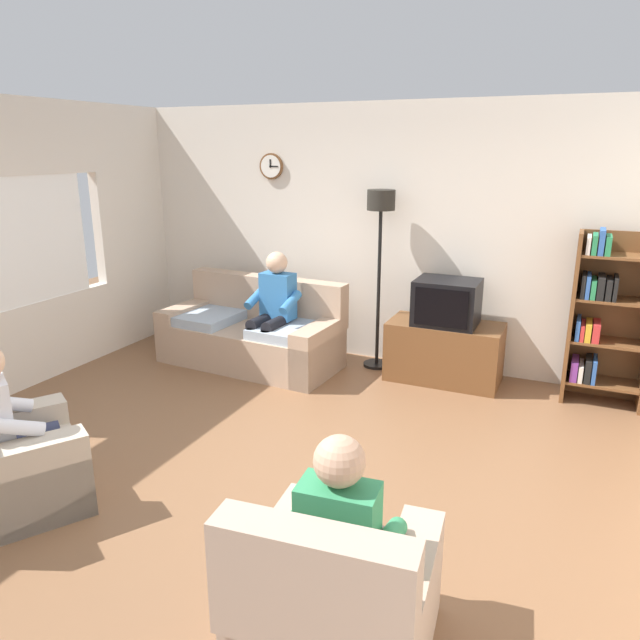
{
  "coord_description": "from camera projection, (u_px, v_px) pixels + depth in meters",
  "views": [
    {
      "loc": [
        1.98,
        -3.32,
        2.25
      ],
      "look_at": [
        0.02,
        1.05,
        0.85
      ],
      "focal_mm": 33.19,
      "sensor_mm": 36.0,
      "label": 1
    }
  ],
  "objects": [
    {
      "name": "armchair_near_window",
      "position": [
        2.0,
        469.0,
        3.75
      ],
      "size": [
        1.14,
        1.17,
        0.9
      ],
      "color": "#BCAD99",
      "rests_on": "ground_plane"
    },
    {
      "name": "armchair_near_bookshelf",
      "position": [
        338.0,
        606.0,
        2.63
      ],
      "size": [
        0.88,
        0.95,
        0.9
      ],
      "color": "tan",
      "rests_on": "ground_plane"
    },
    {
      "name": "tv_stand",
      "position": [
        444.0,
        352.0,
        5.88
      ],
      "size": [
        1.1,
        0.56,
        0.59
      ],
      "color": "brown",
      "rests_on": "ground_plane"
    },
    {
      "name": "person_in_left_armchair",
      "position": [
        10.0,
        420.0,
        3.71
      ],
      "size": [
        0.61,
        0.64,
        1.12
      ],
      "color": "silver",
      "rests_on": "ground_plane"
    },
    {
      "name": "ground_plane",
      "position": [
        259.0,
        467.0,
        4.32
      ],
      "size": [
        12.0,
        12.0,
        0.0
      ],
      "primitive_type": "plane",
      "color": "brown"
    },
    {
      "name": "person_on_couch",
      "position": [
        273.0,
        306.0,
        6.02
      ],
      "size": [
        0.53,
        0.55,
        1.24
      ],
      "color": "#3372B2",
      "rests_on": "ground_plane"
    },
    {
      "name": "tv",
      "position": [
        447.0,
        302.0,
        5.72
      ],
      "size": [
        0.6,
        0.49,
        0.44
      ],
      "color": "black",
      "rests_on": "tv_stand"
    },
    {
      "name": "couch",
      "position": [
        252.0,
        335.0,
        6.35
      ],
      "size": [
        1.95,
        1.0,
        0.9
      ],
      "color": "tan",
      "rests_on": "ground_plane"
    },
    {
      "name": "back_wall_assembly",
      "position": [
        380.0,
        235.0,
        6.27
      ],
      "size": [
        6.2,
        0.17,
        2.7
      ],
      "color": "silver",
      "rests_on": "ground_plane"
    },
    {
      "name": "person_in_right_armchair",
      "position": [
        344.0,
        533.0,
        2.62
      ],
      "size": [
        0.54,
        0.56,
        1.12
      ],
      "color": "#338C59",
      "rests_on": "ground_plane"
    },
    {
      "name": "bookshelf",
      "position": [
        604.0,
        316.0,
        5.25
      ],
      "size": [
        0.68,
        0.36,
        1.58
      ],
      "color": "brown",
      "rests_on": "ground_plane"
    },
    {
      "name": "floor_lamp",
      "position": [
        380.0,
        230.0,
        5.93
      ],
      "size": [
        0.28,
        0.28,
        1.85
      ],
      "color": "black",
      "rests_on": "ground_plane"
    }
  ]
}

